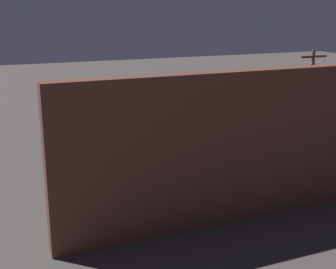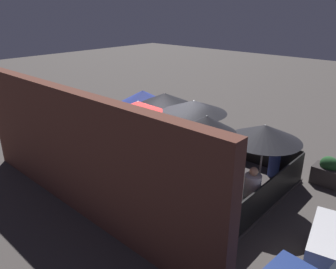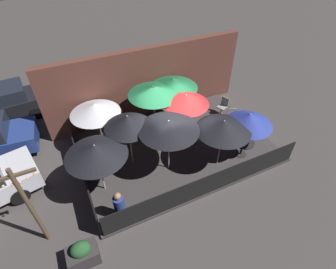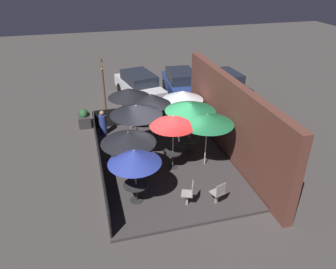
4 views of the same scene
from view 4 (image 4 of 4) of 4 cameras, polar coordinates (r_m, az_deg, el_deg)
The scene contains 29 objects.
ground_plane at distance 14.15m, azimuth -0.68°, elevation -4.99°, with size 60.00×60.00×0.00m, color #423D3A.
patio_deck at distance 14.12m, azimuth -0.68°, elevation -4.79°, with size 7.93×5.45×0.12m.
building_wall at distance 14.24m, azimuth 10.89°, elevation 2.58°, with size 9.53×0.36×3.42m.
fence_front at distance 13.53m, azimuth -11.79°, elevation -4.40°, with size 7.73×0.05×0.95m.
fence_side_left at distance 17.22m, azimuth -3.96°, elevation 3.60°, with size 0.05×5.25×0.95m.
patio_umbrella_0 at distance 13.69m, azimuth 3.92°, elevation 4.87°, with size 2.14×2.14×2.41m.
patio_umbrella_1 at distance 10.96m, azimuth -5.88°, elevation -3.83°, with size 1.82×1.82×2.09m.
patio_umbrella_2 at distance 12.62m, azimuth 0.89°, elevation 2.41°, with size 1.85×1.85×2.35m.
patio_umbrella_3 at distance 16.07m, azimuth 2.58°, elevation 6.85°, with size 2.03×2.03×2.01m.
patio_umbrella_4 at distance 13.56m, azimuth -5.57°, elevation 4.30°, with size 2.18×2.18×2.37m.
patio_umbrella_5 at distance 15.99m, azimuth -6.81°, elevation 7.23°, with size 2.06×2.06×2.18m.
patio_umbrella_6 at distance 11.90m, azimuth -6.94°, elevation -0.49°, with size 2.03×2.03×2.18m.
patio_umbrella_7 at distance 14.81m, azimuth -2.89°, elevation 6.19°, with size 1.76×1.76×2.33m.
patio_umbrella_8 at distance 12.93m, azimuth 6.86°, elevation 2.76°, with size 2.13×2.13×2.33m.
dining_table_0 at distance 14.43m, azimuth 3.71°, elevation -1.19°, with size 0.90×0.90×0.70m.
dining_table_1 at distance 11.68m, azimuth -5.57°, elevation -9.15°, with size 0.88×0.88×0.71m.
dining_table_2 at distance 13.37m, azimuth 0.84°, elevation -3.59°, with size 0.76×0.76×0.75m.
patio_chair_0 at distance 11.50m, azimuth 3.69°, elevation -10.11°, with size 0.52×0.52×0.93m.
patio_chair_1 at distance 15.70m, azimuth 5.61°, elevation 1.15°, with size 0.56×0.56×0.94m.
patio_chair_2 at distance 15.28m, azimuth 3.95°, elevation 0.26°, with size 0.52×0.52×0.90m.
patio_chair_3 at distance 11.66m, azimuth 8.75°, elevation -9.97°, with size 0.51×0.51×0.90m.
patron_0 at distance 16.92m, azimuth -3.46°, elevation 3.61°, with size 0.54×0.54×1.36m.
patron_1 at distance 16.26m, azimuth -11.26°, elevation 1.87°, with size 0.48×0.48×1.25m.
patron_2 at distance 16.75m, azimuth -1.12°, elevation 3.03°, with size 0.50×0.50×1.14m.
planter_box at distance 17.64m, azimuth -14.36°, elevation 2.70°, with size 0.88×0.61×0.94m.
light_post at distance 17.96m, azimuth -11.20°, elevation 8.50°, with size 1.10×0.12×3.27m.
parked_car_0 at distance 20.63m, azimuth -5.02°, elevation 8.56°, with size 4.85×2.60×1.62m.
parked_car_1 at distance 20.94m, azimuth 2.21°, elevation 8.95°, with size 4.51×2.08×1.62m.
parked_car_2 at distance 21.03m, azimuth 9.82°, elevation 8.64°, with size 4.14×2.02×1.62m.
Camera 4 is at (11.47, -2.92, 7.75)m, focal length 35.00 mm.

